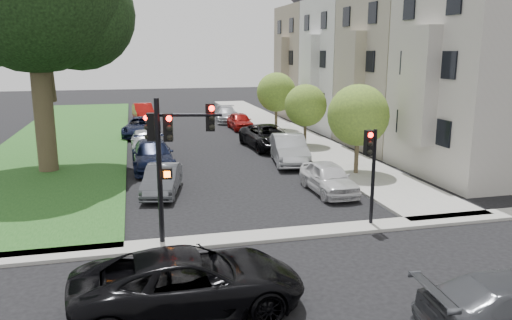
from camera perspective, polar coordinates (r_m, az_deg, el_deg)
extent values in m
plane|color=black|center=(15.23, 4.61, -11.36)|extent=(140.00, 140.00, 0.00)
cube|color=#194618|center=(37.95, -20.53, 2.44)|extent=(8.00, 44.00, 0.12)
cube|color=gray|center=(39.32, 2.91, 3.55)|extent=(3.50, 44.00, 0.12)
cube|color=gray|center=(16.97, 2.46, -8.55)|extent=(60.00, 1.00, 0.12)
cube|color=#9E9B92|center=(27.19, 25.15, 8.90)|extent=(7.00, 7.40, 10.00)
cube|color=#9E9B92|center=(24.99, 18.08, 8.09)|extent=(0.70, 2.20, 5.50)
cube|color=black|center=(25.10, 18.83, 10.35)|extent=(0.08, 3.60, 6.00)
cube|color=tan|center=(33.36, 17.02, 9.97)|extent=(7.00, 7.40, 10.00)
cube|color=tan|center=(31.60, 10.87, 9.26)|extent=(0.70, 2.20, 5.50)
cube|color=black|center=(31.69, 11.44, 11.06)|extent=(0.08, 3.60, 6.00)
cube|color=#ACACAC|center=(40.00, 11.47, 10.58)|extent=(7.00, 7.40, 10.00)
cube|color=#ACACAC|center=(38.54, 6.17, 9.95)|extent=(0.70, 2.20, 5.50)
cube|color=black|center=(38.61, 6.63, 11.43)|extent=(0.08, 3.60, 6.00)
cube|color=gray|center=(46.89, 7.51, 10.96)|extent=(7.00, 7.40, 10.00)
cube|color=gray|center=(45.65, 2.91, 10.38)|extent=(0.70, 2.20, 5.50)
cube|color=black|center=(45.71, 3.29, 11.63)|extent=(0.08, 3.60, 6.00)
cylinder|color=brown|center=(27.16, -23.16, 5.90)|extent=(0.96, 0.96, 7.02)
sphere|color=black|center=(27.72, -19.60, 15.39)|extent=(5.61, 5.61, 5.61)
cylinder|color=brown|center=(25.32, 11.41, 0.68)|extent=(0.22, 0.22, 2.16)
sphere|color=#476828|center=(25.01, 11.61, 5.05)|extent=(3.03, 3.03, 3.03)
cylinder|color=brown|center=(32.34, 5.63, 3.19)|extent=(0.19, 0.19, 1.92)
sphere|color=#476828|center=(32.11, 5.69, 6.24)|extent=(2.69, 2.69, 2.69)
cylinder|color=brown|center=(38.66, 2.31, 4.91)|extent=(0.21, 0.21, 2.14)
sphere|color=#476828|center=(38.45, 2.34, 7.76)|extent=(2.99, 2.99, 2.99)
cylinder|color=black|center=(15.86, -10.97, -1.56)|extent=(0.19, 0.19, 4.72)
cylinder|color=black|center=(15.61, -7.57, 5.12)|extent=(1.97, 0.54, 0.11)
cube|color=black|center=(15.60, -10.02, 3.69)|extent=(0.32, 0.29, 0.86)
cube|color=black|center=(15.70, -5.25, 4.89)|extent=(0.32, 0.29, 0.86)
cube|color=black|center=(15.80, -11.89, 3.72)|extent=(0.29, 0.32, 0.86)
sphere|color=#FF0C05|center=(15.42, -10.03, 4.68)|extent=(0.18, 0.18, 0.18)
sphere|color=black|center=(15.51, -9.95, 2.55)|extent=(0.18, 0.18, 0.18)
cube|color=black|center=(15.87, -10.15, -1.51)|extent=(0.36, 0.29, 0.34)
cube|color=#FF5905|center=(15.75, -10.12, -1.62)|extent=(0.20, 0.03, 0.20)
cylinder|color=black|center=(17.90, 13.23, -2.09)|extent=(0.14, 0.14, 3.49)
cube|color=black|center=(17.53, 12.77, 1.93)|extent=(0.30, 0.27, 0.87)
sphere|color=#FF0C05|center=(17.35, 13.01, 2.80)|extent=(0.18, 0.18, 0.18)
imported|color=black|center=(12.26, -7.60, -13.66)|extent=(5.64, 2.84, 1.53)
imported|color=silver|center=(22.05, 8.29, -2.02)|extent=(1.63, 3.98, 1.35)
imported|color=#999BA0|center=(27.54, 3.79, 1.23)|extent=(2.40, 5.01, 1.58)
imported|color=black|center=(31.69, 1.40, 2.66)|extent=(2.95, 5.59, 1.50)
imported|color=maroon|center=(39.42, -1.82, 4.46)|extent=(1.66, 3.91, 1.32)
imported|color=#999BA0|center=(43.63, -3.35, 5.20)|extent=(2.41, 4.67, 1.29)
imported|color=#3F4247|center=(21.99, -10.68, -2.26)|extent=(2.09, 4.04, 1.27)
imported|color=black|center=(26.71, -11.72, 0.55)|extent=(2.18, 5.18, 1.50)
imported|color=#999BA0|center=(31.19, -12.59, 2.11)|extent=(1.70, 4.14, 1.40)
imported|color=black|center=(37.15, -12.96, 3.71)|extent=(3.07, 5.30, 1.39)
imported|color=maroon|center=(46.11, -12.77, 5.42)|extent=(1.99, 4.60, 1.47)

